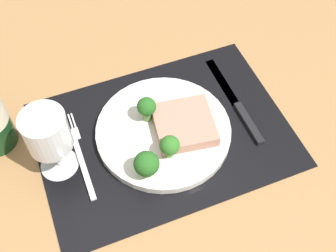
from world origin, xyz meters
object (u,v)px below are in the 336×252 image
steak (184,124)px  wine_glass (48,135)px  plate (163,131)px  fork (79,153)px  knife (238,106)px

steak → wine_glass: (-23.36, 1.93, 6.67)cm
plate → fork: (-15.92, 1.42, -0.55)cm
steak → fork: steak is taller
steak → fork: bearing=172.2°
steak → wine_glass: wine_glass is taller
plate → steak: size_ratio=2.38×
plate → fork: size_ratio=1.31×
fork → wine_glass: (-3.81, -0.75, 9.19)cm
fork → knife: 31.87cm
plate → knife: (15.94, 0.53, -0.50)cm
wine_glass → knife: bearing=-0.2°
plate → fork: bearing=174.9°
steak → fork: 19.88cm
fork → wine_glass: bearing=-171.5°
plate → knife: plate is taller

